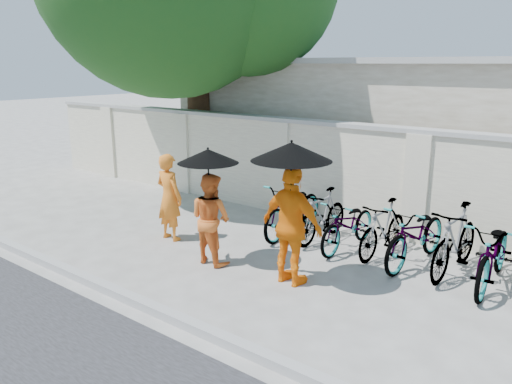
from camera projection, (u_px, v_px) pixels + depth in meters
The scene contains 16 objects.
ground at pixel (221, 267), 8.10m from camera, with size 80.00×80.00×0.00m, color #B3B1AC.
kerb at pixel (138, 302), 6.78m from camera, with size 40.00×0.16×0.12m, color #A0A0A0.
compound_wall at pixel (368, 180), 9.70m from camera, with size 20.00×0.30×2.00m, color white.
building_behind at pixel (479, 133), 11.86m from camera, with size 14.00×6.00×3.20m, color silver.
monk_left at pixel (169, 197), 9.19m from camera, with size 0.59×0.39×1.63m, color orange.
monk_center at pixel (211, 218), 8.12m from camera, with size 0.73×0.57×1.51m, color orange.
parasol_center at pixel (208, 156), 7.77m from camera, with size 0.97×0.97×1.06m.
monk_right at pixel (292, 226), 7.28m from camera, with size 1.06×0.44×1.80m, color orange.
parasol_right at pixel (291, 152), 6.93m from camera, with size 1.15×1.15×1.13m.
bike_0 at pixel (294, 209), 9.52m from camera, with size 0.68×1.96×1.03m, color gray.
bike_1 at pixel (322, 215), 9.19m from camera, with size 0.46×1.61×0.97m, color gray.
bike_2 at pixel (349, 225), 8.77m from camera, with size 0.60×1.72×0.91m, color gray.
bike_3 at pixel (383, 228), 8.48m from camera, with size 0.45×1.60×0.96m, color gray.
bike_4 at pixel (417, 235), 8.07m from camera, with size 0.68×1.94×1.02m, color gray.
bike_5 at pixel (455, 240), 7.71m from camera, with size 0.52×1.83×1.10m, color gray.
bike_6 at pixel (495, 253), 7.26m from camera, with size 0.69×1.98×1.04m, color gray.
Camera 1 is at (5.06, -5.60, 3.21)m, focal length 35.00 mm.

